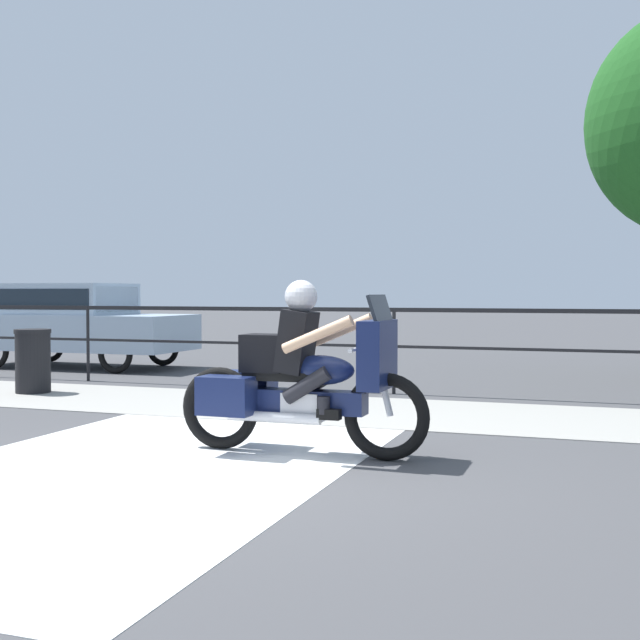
{
  "coord_description": "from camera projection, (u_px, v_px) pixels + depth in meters",
  "views": [
    {
      "loc": [
        2.72,
        -5.88,
        1.43
      ],
      "look_at": [
        0.16,
        1.5,
        1.16
      ],
      "focal_mm": 45.0,
      "sensor_mm": 36.0,
      "label": 1
    }
  ],
  "objects": [
    {
      "name": "ground_plane",
      "position": [
        241.0,
        469.0,
        6.5
      ],
      "size": [
        120.0,
        120.0,
        0.0
      ],
      "primitive_type": "plane",
      "color": "#424244"
    },
    {
      "name": "fence_railing",
      "position": [
        394.0,
        326.0,
        11.32
      ],
      "size": [
        36.0,
        0.05,
        1.22
      ],
      "color": "black",
      "rests_on": "ground"
    },
    {
      "name": "motorcycle",
      "position": [
        300.0,
        377.0,
        7.05
      ],
      "size": [
        2.32,
        0.76,
        1.54
      ],
      "rotation": [
        0.0,
        0.0,
        0.09
      ],
      "color": "black",
      "rests_on": "ground"
    },
    {
      "name": "sidewalk_band",
      "position": [
        359.0,
        410.0,
        9.71
      ],
      "size": [
        44.0,
        2.4,
        0.01
      ],
      "primitive_type": "cube",
      "color": "#99968E",
      "rests_on": "ground"
    },
    {
      "name": "parked_car",
      "position": [
        75.0,
        319.0,
        15.38
      ],
      "size": [
        4.29,
        1.78,
        1.61
      ],
      "rotation": [
        0.0,
        0.0,
        0.03
      ],
      "color": "#9EB2C6",
      "rests_on": "ground"
    },
    {
      "name": "crosswalk_band",
      "position": [
        139.0,
        466.0,
        6.58
      ],
      "size": [
        3.35,
        6.0,
        0.01
      ],
      "primitive_type": "cube",
      "color": "silver",
      "rests_on": "ground"
    },
    {
      "name": "trash_bin",
      "position": [
        33.0,
        361.0,
        11.39
      ],
      "size": [
        0.51,
        0.51,
        0.91
      ],
      "color": "black",
      "rests_on": "ground"
    }
  ]
}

